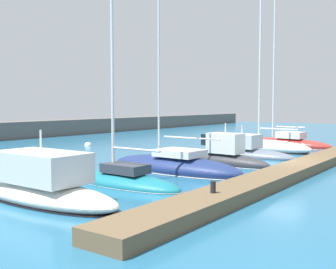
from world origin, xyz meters
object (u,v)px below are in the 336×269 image
object	(u,v)px
sailboat_red_seventh	(284,143)
mooring_buoy_white	(88,146)
sailboat_navy_third	(174,166)
sailboat_teal_second	(121,180)
motorboat_charcoal_fourth	(222,158)
motorboat_ivory_nearest	(40,185)
dock_bollard	(213,187)
sailboat_white_sixth	(267,146)
motorboat_slate_fifth	(245,151)

from	to	relation	value
sailboat_red_seventh	mooring_buoy_white	distance (m)	17.59
sailboat_navy_third	sailboat_red_seventh	bearing A→B (deg)	-87.91
sailboat_teal_second	sailboat_red_seventh	world-z (taller)	sailboat_red_seventh
sailboat_teal_second	motorboat_charcoal_fourth	world-z (taller)	sailboat_teal_second
motorboat_ivory_nearest	sailboat_red_seventh	xyz separation A→B (m)	(25.81, -0.16, -0.23)
motorboat_charcoal_fourth	dock_bollard	distance (m)	10.97
sailboat_red_seventh	mooring_buoy_white	xyz separation A→B (m)	(-9.51, 14.80, -0.37)
sailboat_white_sixth	mooring_buoy_white	bearing A→B (deg)	24.21
sailboat_navy_third	mooring_buoy_white	xyz separation A→B (m)	(7.44, 14.84, -0.32)
sailboat_teal_second	mooring_buoy_white	bearing A→B (deg)	-37.52
sailboat_teal_second	sailboat_navy_third	distance (m)	4.54
sailboat_teal_second	motorboat_charcoal_fourth	xyz separation A→B (m)	(8.50, -0.75, 0.22)
sailboat_red_seventh	motorboat_slate_fifth	bearing A→B (deg)	95.46
motorboat_ivory_nearest	sailboat_red_seventh	distance (m)	25.81
motorboat_ivory_nearest	dock_bollard	size ratio (longest dim) A/B	18.58
motorboat_slate_fifth	sailboat_red_seventh	distance (m)	8.25
sailboat_teal_second	sailboat_white_sixth	size ratio (longest dim) A/B	0.89
motorboat_charcoal_fourth	sailboat_red_seventh	bearing A→B (deg)	-82.53
motorboat_charcoal_fourth	mooring_buoy_white	bearing A→B (deg)	-9.06
motorboat_slate_fifth	dock_bollard	xyz separation A→B (m)	(-14.52, -5.65, 0.40)
sailboat_teal_second	sailboat_navy_third	size ratio (longest dim) A/B	0.83
sailboat_navy_third	mooring_buoy_white	size ratio (longest dim) A/B	25.56
sailboat_teal_second	sailboat_red_seventh	bearing A→B (deg)	-88.40
sailboat_teal_second	motorboat_slate_fifth	xyz separation A→B (m)	(13.24, -0.05, 0.14)
motorboat_ivory_nearest	mooring_buoy_white	distance (m)	21.92
sailboat_white_sixth	sailboat_red_seventh	size ratio (longest dim) A/B	0.97
motorboat_charcoal_fourth	motorboat_ivory_nearest	bearing A→B (deg)	88.62
dock_bollard	motorboat_slate_fifth	bearing A→B (deg)	21.26
motorboat_charcoal_fourth	sailboat_teal_second	bearing A→B (deg)	88.37
sailboat_teal_second	dock_bollard	xyz separation A→B (m)	(-1.28, -5.70, 0.54)
sailboat_red_seventh	dock_bollard	bearing A→B (deg)	108.40
motorboat_ivory_nearest	sailboat_teal_second	xyz separation A→B (m)	(4.32, -0.33, -0.39)
sailboat_navy_third	dock_bollard	distance (m)	8.25
sailboat_navy_third	dock_bollard	xyz separation A→B (m)	(-5.82, -5.83, 0.43)
sailboat_red_seventh	dock_bollard	distance (m)	23.51
mooring_buoy_white	dock_bollard	distance (m)	24.57
motorboat_charcoal_fourth	mooring_buoy_white	distance (m)	16.10
sailboat_navy_third	sailboat_white_sixth	bearing A→B (deg)	-88.57
sailboat_navy_third	dock_bollard	bearing A→B (deg)	136.98
sailboat_white_sixth	motorboat_slate_fifth	bearing A→B (deg)	95.29
sailboat_red_seventh	mooring_buoy_white	world-z (taller)	sailboat_red_seventh
motorboat_ivory_nearest	sailboat_red_seventh	bearing A→B (deg)	-90.21
motorboat_slate_fifth	sailboat_red_seventh	world-z (taller)	sailboat_red_seventh
motorboat_charcoal_fourth	motorboat_slate_fifth	xyz separation A→B (m)	(4.74, 0.70, -0.08)
motorboat_ivory_nearest	sailboat_white_sixth	xyz separation A→B (m)	(21.67, -0.32, -0.16)
sailboat_teal_second	motorboat_charcoal_fourth	bearing A→B (deg)	-93.91
sailboat_teal_second	mooring_buoy_white	distance (m)	19.17
motorboat_charcoal_fourth	sailboat_white_sixth	bearing A→B (deg)	-81.67
dock_bollard	sailboat_white_sixth	bearing A→B (deg)	17.04
sailboat_red_seventh	dock_bollard	world-z (taller)	sailboat_red_seventh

